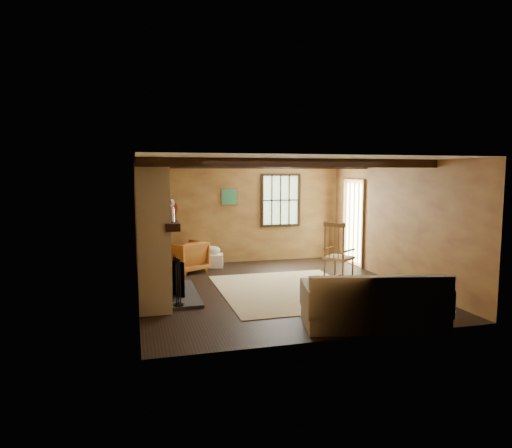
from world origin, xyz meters
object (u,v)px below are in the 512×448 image
object	(u,v)px
rocking_chair	(338,256)
laundry_basket	(212,261)
sofa	(374,307)
fireplace	(153,235)
armchair	(187,256)

from	to	relation	value
rocking_chair	laundry_basket	size ratio (longest dim) A/B	2.42
sofa	fireplace	bearing A→B (deg)	153.69
laundry_basket	rocking_chair	bearing A→B (deg)	-41.96
fireplace	laundry_basket	world-z (taller)	fireplace
rocking_chair	armchair	size ratio (longest dim) A/B	1.61
sofa	laundry_basket	xyz separation A→B (m)	(-1.52, 4.70, -0.14)
sofa	armchair	size ratio (longest dim) A/B	2.82
laundry_basket	armchair	distance (m)	0.75
rocking_chair	armchair	distance (m)	3.29
laundry_basket	sofa	bearing A→B (deg)	-72.06
rocking_chair	armchair	xyz separation A→B (m)	(-2.85, 1.64, -0.17)
fireplace	laundry_basket	bearing A→B (deg)	58.30
sofa	armchair	world-z (taller)	sofa
rocking_chair	sofa	world-z (taller)	rocking_chair
fireplace	sofa	bearing A→B (deg)	-39.24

